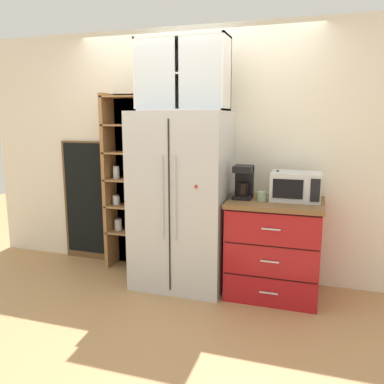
{
  "coord_description": "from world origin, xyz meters",
  "views": [
    {
      "loc": [
        1.25,
        -3.58,
        1.65
      ],
      "look_at": [
        0.1,
        -0.0,
        0.94
      ],
      "focal_mm": 36.93,
      "sensor_mm": 36.0,
      "label": 1
    }
  ],
  "objects_px": {
    "mug_sage": "(262,196)",
    "bottle_green": "(277,187)",
    "mug_charcoal": "(277,194)",
    "bottle_amber": "(277,187)",
    "chalkboard_menu": "(87,201)",
    "refrigerator": "(182,200)",
    "coffee_maker": "(244,182)",
    "microwave": "(296,186)"
  },
  "relations": [
    {
      "from": "mug_sage",
      "to": "bottle_green",
      "type": "bearing_deg",
      "value": 50.46
    },
    {
      "from": "mug_charcoal",
      "to": "bottle_amber",
      "type": "height_order",
      "value": "bottle_amber"
    },
    {
      "from": "mug_charcoal",
      "to": "chalkboard_menu",
      "type": "relative_size",
      "value": 0.09
    },
    {
      "from": "mug_sage",
      "to": "refrigerator",
      "type": "bearing_deg",
      "value": 176.98
    },
    {
      "from": "coffee_maker",
      "to": "chalkboard_menu",
      "type": "bearing_deg",
      "value": 171.13
    },
    {
      "from": "mug_charcoal",
      "to": "bottle_green",
      "type": "xyz_separation_m",
      "value": [
        -0.0,
        0.0,
        0.06
      ]
    },
    {
      "from": "coffee_maker",
      "to": "bottle_amber",
      "type": "xyz_separation_m",
      "value": [
        0.31,
        0.04,
        -0.04
      ]
    },
    {
      "from": "refrigerator",
      "to": "chalkboard_menu",
      "type": "height_order",
      "value": "refrigerator"
    },
    {
      "from": "refrigerator",
      "to": "bottle_amber",
      "type": "relative_size",
      "value": 6.32
    },
    {
      "from": "bottle_amber",
      "to": "bottle_green",
      "type": "bearing_deg",
      "value": 90.0
    },
    {
      "from": "refrigerator",
      "to": "chalkboard_menu",
      "type": "relative_size",
      "value": 1.23
    },
    {
      "from": "chalkboard_menu",
      "to": "coffee_maker",
      "type": "bearing_deg",
      "value": -8.87
    },
    {
      "from": "bottle_amber",
      "to": "chalkboard_menu",
      "type": "bearing_deg",
      "value": 173.31
    },
    {
      "from": "mug_sage",
      "to": "mug_charcoal",
      "type": "relative_size",
      "value": 1.02
    },
    {
      "from": "microwave",
      "to": "bottle_green",
      "type": "xyz_separation_m",
      "value": [
        -0.17,
        0.03,
        -0.02
      ]
    },
    {
      "from": "refrigerator",
      "to": "chalkboard_menu",
      "type": "distance_m",
      "value": 1.34
    },
    {
      "from": "refrigerator",
      "to": "mug_charcoal",
      "type": "relative_size",
      "value": 14.16
    },
    {
      "from": "bottle_green",
      "to": "chalkboard_menu",
      "type": "bearing_deg",
      "value": 174.13
    },
    {
      "from": "coffee_maker",
      "to": "mug_charcoal",
      "type": "xyz_separation_m",
      "value": [
        0.31,
        0.07,
        -0.11
      ]
    },
    {
      "from": "microwave",
      "to": "bottle_amber",
      "type": "distance_m",
      "value": 0.17
    },
    {
      "from": "mug_sage",
      "to": "microwave",
      "type": "bearing_deg",
      "value": 22.25
    },
    {
      "from": "bottle_green",
      "to": "bottle_amber",
      "type": "xyz_separation_m",
      "value": [
        0.0,
        -0.03,
        0.01
      ]
    },
    {
      "from": "microwave",
      "to": "mug_charcoal",
      "type": "bearing_deg",
      "value": 171.31
    },
    {
      "from": "bottle_green",
      "to": "bottle_amber",
      "type": "bearing_deg",
      "value": -90.0
    },
    {
      "from": "microwave",
      "to": "bottle_amber",
      "type": "bearing_deg",
      "value": -178.42
    },
    {
      "from": "bottle_amber",
      "to": "chalkboard_menu",
      "type": "xyz_separation_m",
      "value": [
        -2.19,
        0.26,
        -0.33
      ]
    },
    {
      "from": "microwave",
      "to": "chalkboard_menu",
      "type": "height_order",
      "value": "chalkboard_menu"
    },
    {
      "from": "refrigerator",
      "to": "bottle_amber",
      "type": "distance_m",
      "value": 0.92
    },
    {
      "from": "refrigerator",
      "to": "coffee_maker",
      "type": "relative_size",
      "value": 5.51
    },
    {
      "from": "microwave",
      "to": "coffee_maker",
      "type": "xyz_separation_m",
      "value": [
        -0.47,
        -0.04,
        0.03
      ]
    },
    {
      "from": "mug_sage",
      "to": "mug_charcoal",
      "type": "xyz_separation_m",
      "value": [
        0.12,
        0.14,
        0.0
      ]
    },
    {
      "from": "microwave",
      "to": "bottle_amber",
      "type": "xyz_separation_m",
      "value": [
        -0.17,
        -0.0,
        -0.01
      ]
    },
    {
      "from": "bottle_amber",
      "to": "mug_charcoal",
      "type": "bearing_deg",
      "value": 86.9
    },
    {
      "from": "chalkboard_menu",
      "to": "mug_charcoal",
      "type": "bearing_deg",
      "value": -5.91
    },
    {
      "from": "mug_charcoal",
      "to": "bottle_green",
      "type": "relative_size",
      "value": 0.49
    },
    {
      "from": "mug_charcoal",
      "to": "bottle_amber",
      "type": "relative_size",
      "value": 0.45
    },
    {
      "from": "mug_charcoal",
      "to": "chalkboard_menu",
      "type": "height_order",
      "value": "chalkboard_menu"
    },
    {
      "from": "chalkboard_menu",
      "to": "bottle_green",
      "type": "bearing_deg",
      "value": -5.87
    },
    {
      "from": "mug_sage",
      "to": "bottle_green",
      "type": "distance_m",
      "value": 0.2
    },
    {
      "from": "mug_sage",
      "to": "chalkboard_menu",
      "type": "height_order",
      "value": "chalkboard_menu"
    },
    {
      "from": "mug_charcoal",
      "to": "refrigerator",
      "type": "bearing_deg",
      "value": -173.55
    },
    {
      "from": "chalkboard_menu",
      "to": "bottle_amber",
      "type": "bearing_deg",
      "value": -6.69
    }
  ]
}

